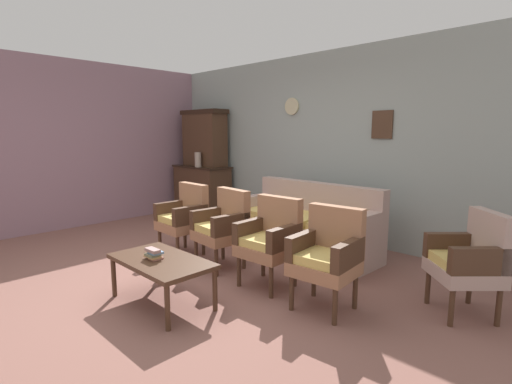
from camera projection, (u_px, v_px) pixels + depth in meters
The scene contains 14 objects.
ground_plane at pixel (178, 283), 3.98m from camera, with size 7.68×7.68×0.00m, color #84564C.
wall_back_with_decor at pixel (325, 146), 5.62m from camera, with size 6.40×0.09×2.70m.
wall_left_side at pixel (57, 145), 6.00m from camera, with size 0.06×5.20×2.70m, color gray.
side_cabinet at pixel (202, 190), 7.21m from camera, with size 1.16×0.55×0.93m.
cabinet_upper_hutch at pixel (204, 138), 7.11m from camera, with size 0.99×0.38×1.03m.
vase_on_cabinet at pixel (198, 160), 6.90m from camera, with size 0.12×0.12×0.27m, color #A69284.
floral_couch at pixel (304, 229), 4.90m from camera, with size 1.95×0.86×0.90m.
armchair_row_middle at pixel (184, 216), 4.86m from camera, with size 0.54×0.51×0.90m.
armchair_near_cabinet at pixel (223, 225), 4.39m from camera, with size 0.57×0.54×0.90m.
armchair_near_couch_end at pixel (270, 238), 3.85m from camera, with size 0.54×0.52×0.90m.
armchair_by_doorway at pixel (327, 254), 3.35m from camera, with size 0.56×0.53×0.90m.
wingback_chair_by_fireplace at pixel (470, 258), 3.22m from camera, with size 0.71×0.71×0.90m.
coffee_table at pixel (161, 264), 3.45m from camera, with size 1.00×0.56×0.42m.
book_stack_on_table at pixel (154, 254), 3.43m from camera, with size 0.17×0.12×0.10m.
Camera 1 is at (3.23, -2.13, 1.55)m, focal length 26.80 mm.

